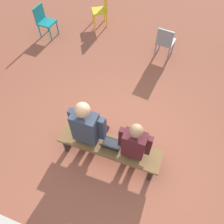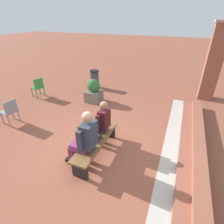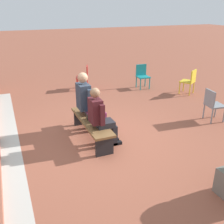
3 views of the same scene
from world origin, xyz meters
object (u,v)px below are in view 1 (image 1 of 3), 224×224
at_px(person_student, 135,142).
at_px(laptop, 111,145).
at_px(person_adult, 89,126).
at_px(plastic_chair_near_bench_left, 44,20).
at_px(plastic_chair_by_pillar, 165,41).
at_px(plastic_chair_near_bench_right, 102,9).
at_px(bench, 110,148).

distance_m(person_student, laptop, 0.44).
height_order(person_student, person_adult, person_adult).
bearing_deg(plastic_chair_near_bench_left, person_student, 139.95).
xyz_separation_m(person_student, laptop, (0.39, 0.08, -0.21)).
bearing_deg(person_adult, plastic_chair_by_pillar, -102.06).
distance_m(plastic_chair_by_pillar, plastic_chair_near_bench_right, 2.25).
bearing_deg(person_adult, bench, 169.34).
height_order(plastic_chair_by_pillar, plastic_chair_near_bench_right, same).
relative_size(bench, laptop, 5.62).
bearing_deg(plastic_chair_near_bench_left, laptop, 135.86).
relative_size(bench, plastic_chair_near_bench_left, 2.14).
bearing_deg(laptop, plastic_chair_near_bench_left, -44.14).
height_order(plastic_chair_by_pillar, plastic_chair_near_bench_left, same).
xyz_separation_m(person_adult, plastic_chair_near_bench_right, (1.39, -4.03, -0.28)).
distance_m(bench, plastic_chair_by_pillar, 3.21).
distance_m(bench, person_adult, 0.57).
bearing_deg(plastic_chair_near_bench_left, bench, 135.70).
height_order(person_student, plastic_chair_near_bench_left, person_student).
bearing_deg(plastic_chair_by_pillar, person_adult, 77.94).
xyz_separation_m(person_student, person_adult, (0.80, -0.01, 0.05)).
distance_m(plastic_chair_near_bench_left, plastic_chair_near_bench_right, 1.69).
bearing_deg(bench, person_student, -171.00).
xyz_separation_m(person_adult, laptop, (-0.42, 0.09, -0.26)).
relative_size(bench, plastic_chair_near_bench_right, 2.14).
relative_size(person_student, plastic_chair_by_pillar, 1.57).
bearing_deg(plastic_chair_by_pillar, plastic_chair_near_bench_left, 3.59).
xyz_separation_m(laptop, plastic_chair_by_pillar, (-0.25, -3.21, -0.02)).
height_order(bench, plastic_chair_near_bench_right, plastic_chair_near_bench_right).
bearing_deg(person_adult, plastic_chair_near_bench_right, -70.89).
xyz_separation_m(bench, plastic_chair_near_bench_left, (3.06, -2.99, 0.13)).
bearing_deg(person_adult, plastic_chair_near_bench_left, -47.48).
height_order(bench, person_adult, person_adult).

